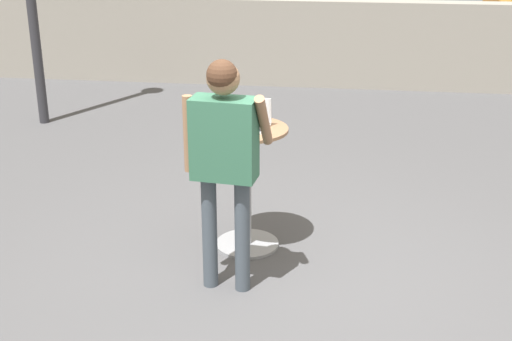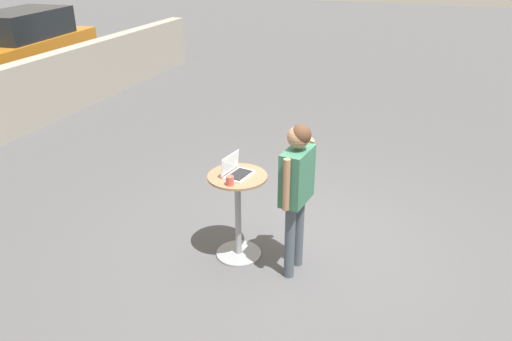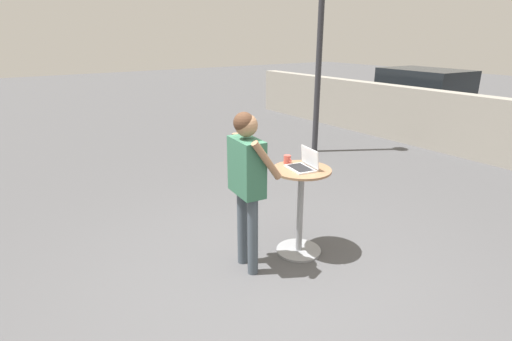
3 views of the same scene
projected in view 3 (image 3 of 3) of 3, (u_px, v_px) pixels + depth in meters
ground_plane at (269, 285)px, 4.06m from camera, size 50.00×50.00×0.00m
cafe_table at (300, 204)px, 4.49m from camera, size 0.65×0.65×1.02m
laptop at (304, 164)px, 4.34m from camera, size 0.37×0.30×0.22m
coffee_mug at (287, 160)px, 4.52m from camera, size 0.12×0.08×0.10m
standing_person at (247, 172)px, 4.01m from camera, size 0.61×0.35×1.71m
parked_car_near_street at (418, 97)px, 11.01m from camera, size 4.06×2.06×1.53m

